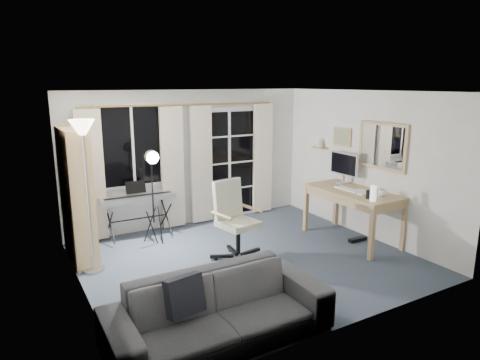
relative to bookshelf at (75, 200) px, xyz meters
name	(u,v)px	position (x,y,z in m)	size (l,w,h in m)	color
floor	(248,260)	(2.12, -1.19, -0.92)	(4.50, 4.00, 0.02)	#323A4A
window	(132,146)	(1.07, 0.78, 0.59)	(1.20, 0.08, 1.40)	white
french_door	(228,164)	(2.87, 0.78, 0.12)	(1.32, 0.09, 2.11)	white
curtains	(186,166)	(1.99, 0.69, 0.18)	(3.60, 0.07, 2.13)	gold
bookshelf	(75,200)	(0.00, 0.00, 0.00)	(0.33, 0.90, 1.92)	tan
torchiere_lamp	(84,151)	(0.10, -0.43, 0.75)	(0.38, 0.38, 2.06)	#B2B2B7
keyboard_piano	(138,199)	(1.04, 0.50, -0.24)	(1.23, 0.62, 0.88)	black
studio_light	(152,168)	(1.17, 0.09, 0.33)	(0.28, 0.31, 1.54)	black
office_chair	(232,213)	(1.99, -0.97, -0.23)	(0.79, 0.79, 1.15)	black
desk	(353,196)	(4.00, -1.33, -0.17)	(0.81, 1.58, 0.84)	tan
monitor	(344,165)	(4.20, -0.88, 0.25)	(0.20, 0.60, 0.53)	silver
desk_clutter	(361,205)	(3.93, -1.58, -0.25)	(0.49, 0.96, 1.06)	white
mug	(383,192)	(4.10, -1.83, 0.00)	(0.14, 0.11, 0.14)	silver
wall_mirror	(382,146)	(4.35, -1.54, 0.64)	(0.04, 0.94, 0.74)	tan
framed_print	(342,137)	(4.35, -0.64, 0.69)	(0.03, 0.42, 0.32)	tan
wall_shelf	(320,145)	(4.28, -0.14, 0.50)	(0.16, 0.30, 0.18)	tan
sofa	(219,300)	(0.86, -2.74, -0.47)	(2.24, 0.67, 0.87)	#272729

